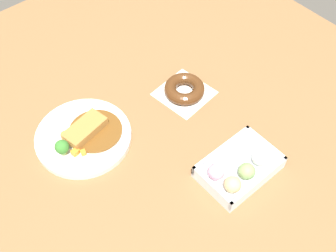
{
  "coord_description": "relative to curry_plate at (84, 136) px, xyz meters",
  "views": [
    {
      "loc": [
        -0.38,
        -0.51,
        0.94
      ],
      "look_at": [
        0.08,
        0.02,
        0.03
      ],
      "focal_mm": 46.14,
      "sensor_mm": 36.0,
      "label": 1
    }
  ],
  "objects": [
    {
      "name": "ground_plane",
      "position": [
        0.11,
        -0.15,
        -0.01
      ],
      "size": [
        1.6,
        1.6,
        0.0
      ],
      "primitive_type": "plane",
      "color": "brown"
    },
    {
      "name": "chocolate_ring_donut",
      "position": [
        0.31,
        -0.05,
        0.0
      ],
      "size": [
        0.16,
        0.16,
        0.04
      ],
      "color": "white",
      "rests_on": "ground_plane"
    },
    {
      "name": "curry_plate",
      "position": [
        0.0,
        0.0,
        0.0
      ],
      "size": [
        0.26,
        0.26,
        0.07
      ],
      "color": "white",
      "rests_on": "ground_plane"
    },
    {
      "name": "donut_box",
      "position": [
        0.23,
        -0.35,
        0.01
      ],
      "size": [
        0.2,
        0.14,
        0.06
      ],
      "color": "silver",
      "rests_on": "ground_plane"
    }
  ]
}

